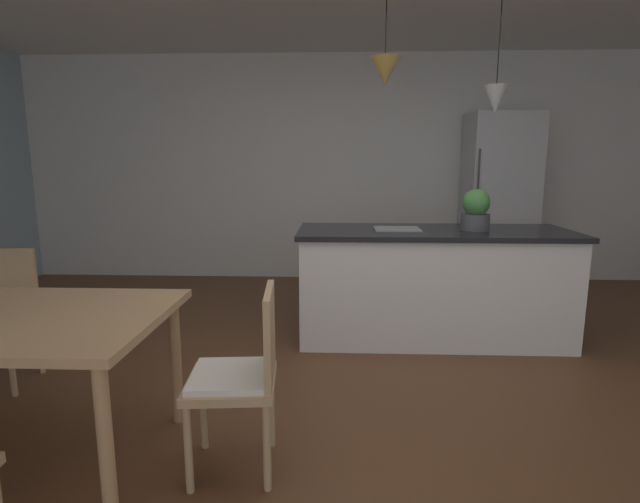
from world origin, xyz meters
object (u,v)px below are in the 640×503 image
at_px(chair_kitchen_end, 242,373).
at_px(potted_plant_on_island, 476,210).
at_px(kitchen_island, 432,283).
at_px(refrigerator, 498,202).

height_order(chair_kitchen_end, potted_plant_on_island, potted_plant_on_island).
relative_size(chair_kitchen_end, kitchen_island, 0.40).
bearing_deg(chair_kitchen_end, refrigerator, 57.62).
bearing_deg(kitchen_island, refrigerator, 58.96).
bearing_deg(potted_plant_on_island, kitchen_island, 180.00).
distance_m(chair_kitchen_end, refrigerator, 4.24).
relative_size(refrigerator, potted_plant_on_island, 6.07).
height_order(kitchen_island, potted_plant_on_island, potted_plant_on_island).
xyz_separation_m(chair_kitchen_end, refrigerator, (2.26, 3.56, 0.51)).
bearing_deg(potted_plant_on_island, chair_kitchen_end, -130.14).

